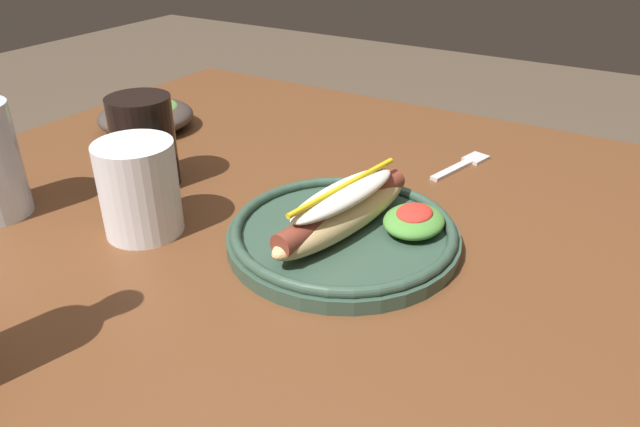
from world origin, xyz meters
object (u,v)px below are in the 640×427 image
at_px(hot_dog_plate, 347,227).
at_px(soda_cup, 144,142).
at_px(fork, 463,164).
at_px(side_bowl, 146,115).
at_px(extra_cup, 139,189).

bearing_deg(hot_dog_plate, soda_cup, 90.42).
distance_m(hot_dog_plate, soda_cup, 0.30).
distance_m(hot_dog_plate, fork, 0.28).
height_order(fork, side_bowl, side_bowl).
bearing_deg(soda_cup, side_bowl, 46.37).
height_order(hot_dog_plate, fork, hot_dog_plate).
bearing_deg(extra_cup, fork, -34.70).
xyz_separation_m(soda_cup, side_bowl, (0.15, 0.15, -0.04)).
distance_m(fork, soda_cup, 0.44).
height_order(fork, extra_cup, extra_cup).
xyz_separation_m(hot_dog_plate, soda_cup, (-0.00, 0.30, 0.04)).
bearing_deg(fork, soda_cup, 143.69).
height_order(soda_cup, side_bowl, soda_cup).
bearing_deg(soda_cup, extra_cup, -136.84).
distance_m(soda_cup, side_bowl, 0.22).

